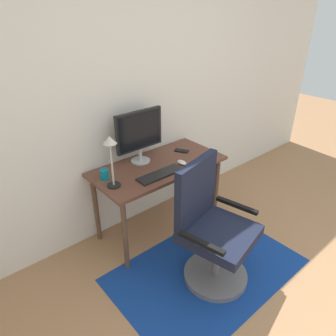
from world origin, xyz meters
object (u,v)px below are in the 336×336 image
Objects in this scene: desk at (159,173)px; computer_mouse at (182,162)px; desk_lamp at (111,151)px; office_chair at (211,234)px; monitor at (139,133)px; cell_phone at (182,151)px; keyboard at (160,174)px; coffee_cup at (104,174)px.

computer_mouse reaches higher than desk.
desk_lamp is (-0.68, 0.07, 0.30)m from computer_mouse.
office_chair is (-0.24, -0.62, -0.30)m from computer_mouse.
monitor is (-0.09, 0.16, 0.37)m from desk.
desk_lamp is (-0.87, -0.14, 0.31)m from cell_phone.
monitor is 0.47m from computer_mouse.
monitor reaches higher than desk_lamp.
coffee_cup is at bearing 147.14° from keyboard.
desk_lamp reaches higher than coffee_cup.
monitor is 5.63× the size of coffee_cup.
keyboard is 0.53m from cell_phone.
office_chair reaches higher than computer_mouse.
office_chair is (-0.08, -0.75, -0.20)m from desk.
keyboard is at bearing -32.86° from coffee_cup.
computer_mouse is at bearing -5.99° from desk_lamp.
computer_mouse is 0.28m from cell_phone.
cell_phone is at bearing 47.63° from computer_mouse.
desk is 0.42m from monitor.
cell_phone is 0.98m from office_chair.
keyboard is at bearing -14.67° from desk_lamp.
desk_lamp is (-0.43, -0.22, 0.02)m from monitor.
office_chair is (-0.43, -0.83, -0.29)m from cell_phone.
keyboard reaches higher than desk.
coffee_cup is at bearing 104.26° from office_chair.
desk is at bearing -60.95° from monitor.
computer_mouse is 0.73m from office_chair.
coffee_cup reaches higher than computer_mouse.
monitor is at bearing 140.98° from cell_phone.
office_chair reaches higher than keyboard.
desk_lamp is at bearing 174.01° from computer_mouse.
desk is 2.86× the size of keyboard.
cell_phone is 0.93m from desk_lamp.
coffee_cup reaches higher than cell_phone.
desk_lamp reaches higher than office_chair.
keyboard is at bearing 178.75° from cell_phone.
desk_lamp is at bearing -152.58° from monitor.
desk_lamp is (-0.40, 0.10, 0.30)m from keyboard.
computer_mouse is at bearing -18.17° from coffee_cup.
coffee_cup reaches higher than keyboard.
coffee_cup reaches higher than desk.
monitor is at bearing 27.42° from desk_lamp.
office_chair is at bearing -62.79° from coffee_cup.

